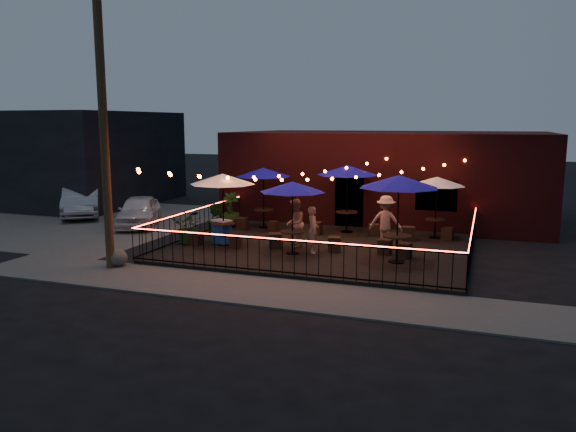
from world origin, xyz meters
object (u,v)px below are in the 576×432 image
at_px(cafe_table_1, 263,173).
at_px(boulder, 117,257).
at_px(cooler, 222,231).
at_px(cafe_table_0, 223,180).
at_px(cafe_table_2, 292,188).
at_px(cafe_table_5, 437,182).
at_px(utility_pole, 104,137).
at_px(cafe_table_4, 399,183).
at_px(cafe_table_3, 348,171).

relative_size(cafe_table_1, boulder, 3.49).
height_order(cafe_table_1, cooler, cafe_table_1).
bearing_deg(cafe_table_0, boulder, -120.42).
bearing_deg(cafe_table_2, cafe_table_5, 45.05).
height_order(utility_pole, cafe_table_0, utility_pole).
bearing_deg(cafe_table_4, utility_pole, -159.03).
height_order(cafe_table_2, cafe_table_5, cafe_table_2).
bearing_deg(cooler, utility_pole, -96.45).
distance_m(cafe_table_0, cafe_table_2, 2.75).
xyz_separation_m(utility_pole, cafe_table_5, (9.00, 7.40, -1.75)).
relative_size(cafe_table_2, boulder, 3.13).
relative_size(cafe_table_1, cafe_table_5, 1.14).
bearing_deg(cafe_table_2, cafe_table_3, 78.99).
bearing_deg(cafe_table_0, cafe_table_5, 28.73).
distance_m(cafe_table_0, cafe_table_5, 7.90).
bearing_deg(cafe_table_2, boulder, -147.64).
height_order(cafe_table_1, cafe_table_4, cafe_table_4).
relative_size(cafe_table_1, cafe_table_4, 0.90).
bearing_deg(cafe_table_4, cooler, 174.15).
bearing_deg(boulder, cafe_table_1, 73.25).
relative_size(cafe_table_5, boulder, 3.05).
xyz_separation_m(cafe_table_1, cafe_table_5, (6.84, 0.26, -0.16)).
xyz_separation_m(cafe_table_1, cafe_table_4, (6.06, -3.99, 0.22)).
xyz_separation_m(cafe_table_1, boulder, (-2.09, -6.94, -2.10)).
xyz_separation_m(utility_pole, cafe_table_2, (4.80, 3.19, -1.67)).
distance_m(cafe_table_4, boulder, 8.98).
relative_size(cafe_table_5, cooler, 2.82).
distance_m(cafe_table_5, cooler, 8.14).
height_order(cafe_table_5, cooler, cafe_table_5).
bearing_deg(cafe_table_4, cafe_table_2, 179.47).
relative_size(cooler, boulder, 1.08).
bearing_deg(cafe_table_2, cafe_table_1, 123.64).
bearing_deg(cafe_table_5, cafe_table_3, -179.41).
bearing_deg(cafe_table_5, cafe_table_1, -177.82).
bearing_deg(cafe_table_4, cafe_table_0, 175.82).
distance_m(utility_pole, cafe_table_1, 7.63).
xyz_separation_m(utility_pole, cafe_table_4, (8.23, 3.15, -1.37)).
relative_size(cafe_table_0, cafe_table_5, 1.18).
distance_m(utility_pole, cooler, 5.45).
height_order(cafe_table_2, cafe_table_4, cafe_table_4).
bearing_deg(cafe_table_2, cafe_table_4, -0.53).
distance_m(cafe_table_2, cooler, 3.44).
bearing_deg(cafe_table_3, cafe_table_2, -101.01).
xyz_separation_m(cafe_table_4, cooler, (-6.33, 0.65, -2.04)).
height_order(utility_pole, cafe_table_3, utility_pole).
height_order(cafe_table_3, cafe_table_4, cafe_table_4).
xyz_separation_m(utility_pole, cafe_table_0, (2.08, 3.60, -1.54)).
distance_m(cafe_table_2, cafe_table_3, 4.26).
relative_size(utility_pole, cafe_table_1, 2.89).
bearing_deg(boulder, cafe_table_0, 59.58).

